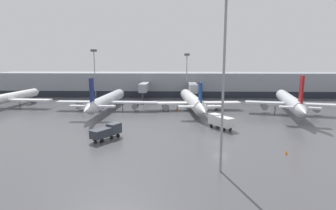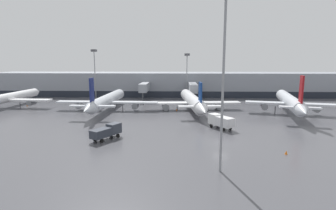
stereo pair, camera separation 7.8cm
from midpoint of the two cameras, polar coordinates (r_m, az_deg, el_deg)
ground_plane at (r=45.32m, az=11.37°, el=-7.98°), size 320.00×320.00×0.00m
terminal_building at (r=105.14m, az=6.05°, el=4.58°), size 160.00×29.71×9.00m
parked_jet_1 at (r=73.71m, az=-13.17°, el=1.00°), size 27.91×34.61×9.73m
parked_jet_2 at (r=73.54m, az=24.97°, el=0.70°), size 21.76×33.85×10.51m
parked_jet_3 at (r=89.10m, az=-31.71°, el=1.28°), size 26.03×33.87×9.95m
parked_jet_4 at (r=73.11m, az=5.28°, el=0.90°), size 26.92×35.70×8.69m
service_truck_0 at (r=53.83m, az=11.41°, el=-3.39°), size 4.90×5.73×2.74m
service_truck_2 at (r=46.98m, az=-13.20°, el=-5.56°), size 4.69×6.02×2.52m
traffic_cone_0 at (r=72.29m, az=1.87°, el=-0.99°), size 0.50×0.50×0.57m
traffic_cone_1 at (r=90.24m, az=-28.38°, el=0.03°), size 0.39×0.39×0.75m
traffic_cone_2 at (r=83.55m, az=-17.04°, el=0.02°), size 0.36×0.36×0.56m
traffic_cone_3 at (r=42.63m, az=24.32°, el=-9.39°), size 0.38×0.38×0.56m
apron_light_mast_1 at (r=99.10m, az=-15.79°, el=9.46°), size 1.80×1.80×17.61m
apron_light_mast_3 at (r=93.78m, az=4.11°, el=9.17°), size 1.80×1.80×16.14m
apron_light_mast_5 at (r=31.49m, az=12.27°, el=15.23°), size 1.80×1.80×21.69m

